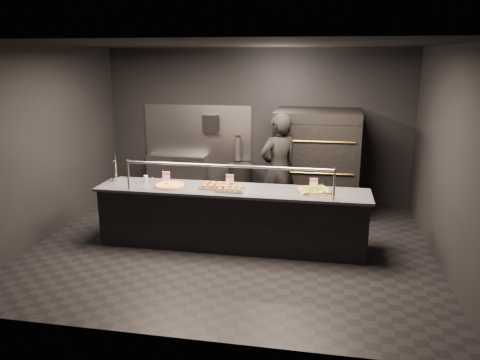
{
  "coord_description": "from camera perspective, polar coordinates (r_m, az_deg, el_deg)",
  "views": [
    {
      "loc": [
        1.34,
        -6.6,
        2.84
      ],
      "look_at": [
        0.09,
        0.2,
        1.01
      ],
      "focal_mm": 35.0,
      "sensor_mm": 36.0,
      "label": 1
    }
  ],
  "objects": [
    {
      "name": "fire_extinguisher",
      "position": [
        9.33,
        -0.24,
        3.85
      ],
      "size": [
        0.14,
        0.14,
        0.51
      ],
      "color": "#B2B2B7",
      "rests_on": "room"
    },
    {
      "name": "condiment_jar",
      "position": [
        7.49,
        -11.18,
        0.1
      ],
      "size": [
        0.16,
        0.06,
        0.11
      ],
      "color": "silver",
      "rests_on": "service_counter"
    },
    {
      "name": "towel_dispenser",
      "position": [
        9.35,
        -3.59,
        6.89
      ],
      "size": [
        0.3,
        0.2,
        0.35
      ],
      "primitive_type": "cube",
      "color": "black",
      "rests_on": "room"
    },
    {
      "name": "prep_shelf",
      "position": [
        9.69,
        -7.61,
        0.44
      ],
      "size": [
        1.2,
        0.35,
        0.9
      ],
      "primitive_type": "cube",
      "color": "#99999E",
      "rests_on": "ground"
    },
    {
      "name": "slider_tray_b",
      "position": [
        6.91,
        -1.21,
        -1.08
      ],
      "size": [
        0.42,
        0.32,
        0.07
      ],
      "color": "silver",
      "rests_on": "service_counter"
    },
    {
      "name": "beer_tap",
      "position": [
        7.65,
        -14.92,
        0.86
      ],
      "size": [
        0.12,
        0.18,
        0.47
      ],
      "color": "silver",
      "rests_on": "service_counter"
    },
    {
      "name": "room",
      "position": [
        6.92,
        -1.19,
        3.64
      ],
      "size": [
        6.04,
        6.0,
        3.0
      ],
      "color": "black",
      "rests_on": "ground"
    },
    {
      "name": "service_counter",
      "position": [
        7.14,
        -1.04,
        -4.59
      ],
      "size": [
        4.1,
        0.78,
        1.37
      ],
      "color": "black",
      "rests_on": "ground"
    },
    {
      "name": "square_pizza",
      "position": [
        6.94,
        9.0,
        -1.24
      ],
      "size": [
        0.53,
        0.53,
        0.05
      ],
      "color": "silver",
      "rests_on": "service_counter"
    },
    {
      "name": "pizza_oven",
      "position": [
        8.7,
        9.23,
        2.22
      ],
      "size": [
        1.5,
        1.23,
        1.91
      ],
      "color": "black",
      "rests_on": "ground"
    },
    {
      "name": "tent_cards",
      "position": [
        7.25,
        -0.59,
        0.09
      ],
      "size": [
        2.45,
        0.04,
        0.15
      ],
      "color": "white",
      "rests_on": "service_counter"
    },
    {
      "name": "round_pizza",
      "position": [
        7.21,
        -8.53,
        -0.65
      ],
      "size": [
        0.51,
        0.51,
        0.03
      ],
      "color": "silver",
      "rests_on": "service_counter"
    },
    {
      "name": "slider_tray_a",
      "position": [
        7.07,
        -2.99,
        -0.69
      ],
      "size": [
        0.48,
        0.37,
        0.07
      ],
      "color": "silver",
      "rests_on": "service_counter"
    },
    {
      "name": "worker",
      "position": [
        8.0,
        4.69,
        1.23
      ],
      "size": [
        0.84,
        0.78,
        1.92
      ],
      "primitive_type": "imported",
      "rotation": [
        0.0,
        0.0,
        3.75
      ],
      "color": "black",
      "rests_on": "ground"
    },
    {
      "name": "trash_bin",
      "position": [
        9.22,
        0.05,
        -0.52
      ],
      "size": [
        0.48,
        0.48,
        0.79
      ],
      "primitive_type": "cylinder",
      "color": "black",
      "rests_on": "ground"
    }
  ]
}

